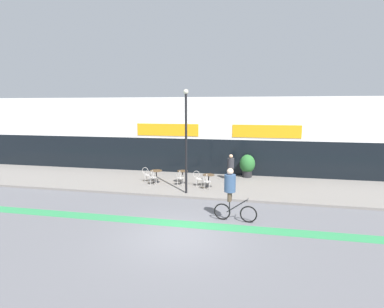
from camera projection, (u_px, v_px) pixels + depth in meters
The scene contains 16 objects.
ground_plane at pixel (180, 236), 11.05m from camera, with size 120.00×120.00×0.00m, color #5B5B60.
sidewalk_slab at pixel (209, 185), 18.05m from camera, with size 40.00×5.50×0.12m, color slate.
storefront_facade at pixel (219, 135), 22.19m from camera, with size 40.00×4.06×5.36m.
bike_lane_stripe at pixel (187, 224), 12.16m from camera, with size 36.00×0.70×0.01m, color #2D844C.
bistro_table_0 at pixel (156, 174), 18.34m from camera, with size 0.73×0.73×0.73m.
bistro_table_1 at pixel (183, 174), 18.18m from camera, with size 0.63×0.63×0.75m.
bistro_table_2 at pixel (209, 178), 17.35m from camera, with size 0.69×0.69×0.71m.
cafe_chair_0_near at pixel (153, 176), 17.73m from camera, with size 0.42×0.58×0.90m.
cafe_chair_0_side at pixel (147, 173), 18.47m from camera, with size 0.58×0.42×0.90m.
cafe_chair_1_near at pixel (180, 177), 17.58m from camera, with size 0.41×0.58×0.90m.
cafe_chair_2_near at pixel (207, 180), 16.74m from camera, with size 0.42×0.58×0.90m.
cafe_chair_2_side at pixel (198, 177), 17.47m from camera, with size 0.58×0.40×0.90m.
planter_pot at pixel (247, 165), 19.65m from camera, with size 1.00×1.00×1.49m.
lamp_post at pixel (186, 135), 15.64m from camera, with size 0.26×0.26×5.49m.
cyclist_0 at pixel (231, 190), 12.35m from camera, with size 1.81×0.56×2.24m.
pedestrian_near_end at pixel (231, 165), 18.87m from camera, with size 0.48×0.48×1.64m.
Camera 1 is at (2.55, -10.12, 4.75)m, focal length 28.00 mm.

